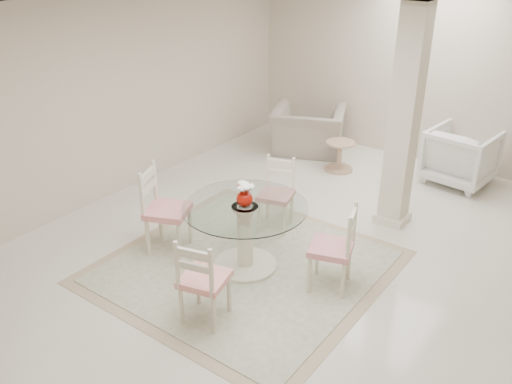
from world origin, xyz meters
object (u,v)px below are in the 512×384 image
Objects in this scene: column at (404,120)px; dining_chair_south at (201,276)px; side_table at (340,157)px; dining_table at (245,237)px; dining_chair_west at (161,203)px; armchair_white at (461,156)px; dining_chair_east at (338,243)px; dining_chair_north at (277,188)px; recliner_taupe at (308,130)px; red_vase at (245,194)px.

column is 2.63× the size of dining_chair_south.
column is at bearing -37.66° from side_table.
dining_table is 1.04m from dining_chair_west.
dining_table is 1.47× the size of armchair_white.
dining_table is 1.27× the size of dining_chair_east.
side_table is (-0.45, 2.99, -0.18)m from dining_table.
dining_chair_north is 0.86× the size of recliner_taupe.
armchair_white is (0.29, 1.67, -0.94)m from column.
dining_chair_south is (0.24, -0.98, -0.36)m from red_vase.
dining_chair_west is at bearing -136.90° from dining_chair_north.
dining_chair_west is 4.46m from armchair_white.
dining_chair_south reaches higher than dining_table.
dining_table is 3.82m from armchair_white.
dining_chair_south reaches higher than dining_chair_north.
dining_chair_east reaches higher than red_vase.
recliner_taupe is 2.49× the size of side_table.
column is 3.13m from dining_chair_south.
dining_chair_west reaches higher than dining_chair_south.
red_vase is 0.23× the size of recliner_taupe.
side_table is at bearing 142.34° from column.
column is 2.72m from recliner_taupe.
dining_chair_east is 3.12m from side_table.
dining_chair_east is (0.99, 0.25, 0.16)m from dining_table.
dining_table is at bearing -93.60° from dining_chair_east.
column is 5.84× the size of side_table.
column is 3.00m from dining_chair_west.
recliner_taupe is (-1.26, 3.37, -0.53)m from red_vase.
dining_chair_west is 2.47× the size of side_table.
column is 2.36m from dining_table.
recliner_taupe is 2.43m from armchair_white.
recliner_taupe is (-0.27, 3.62, -0.23)m from dining_chair_west.
red_vase is at bearing 78.85° from armchair_white.
column reaches higher than dining_table.
dining_chair_east is at bearing -62.31° from side_table.
dining_chair_south is at bearing -48.74° from dining_chair_east.
dining_chair_east is (0.11, -1.72, -0.80)m from column.
column reaches higher than dining_chair_east.
dining_chair_west is 3.32m from side_table.
dining_chair_west is at bearing 67.62° from armchair_white.
dining_chair_west is (-1.98, -0.51, 0.05)m from dining_chair_east.
recliner_taupe is 1.28× the size of armchair_white.
red_vase is 0.58× the size of side_table.
red_vase is at bearing -91.79° from dining_chair_north.
side_table is (-0.70, 3.98, -0.33)m from dining_chair_south.
dining_chair_north is (-0.25, 0.98, 0.13)m from dining_table.
dining_chair_west is (-0.99, -0.26, -0.30)m from red_vase.
red_vase is 0.30× the size of armchair_white.
red_vase is 0.26× the size of dining_chair_east.
dining_chair_west is (-1.86, -2.23, -0.75)m from column.
dining_table is at bearing -90.48° from dining_chair_south.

